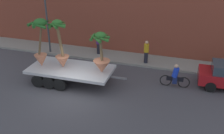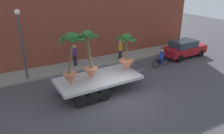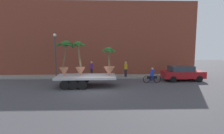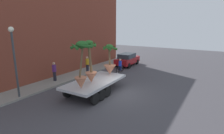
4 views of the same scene
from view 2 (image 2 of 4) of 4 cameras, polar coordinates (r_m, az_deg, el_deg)
The scene contains 12 objects.
ground_plane at distance 13.46m, azimuth 2.18°, elevation -8.11°, with size 60.00×60.00×0.00m, color #423F44.
sidewalk at distance 18.40m, azimuth -7.57°, elevation 0.57°, with size 24.00×2.20×0.15m, color gray.
building_facade at distance 18.88m, azimuth -10.22°, elevation 14.79°, with size 24.00×1.20×8.95m, color brown.
flatbed_trailer at distance 13.82m, azimuth -4.47°, elevation -3.73°, with size 6.34×2.73×0.98m.
potted_palm_rear at distance 12.36m, azimuth -10.66°, elevation 1.97°, with size 1.49×1.46×3.13m.
potted_palm_middle at distance 14.37m, azimuth 3.79°, elevation 2.60°, with size 1.26×1.31×2.57m.
potted_palm_front at distance 13.08m, azimuth -5.84°, elevation 1.86°, with size 1.15×1.24×3.09m.
cyclist at distance 18.36m, azimuth 12.76°, elevation 2.13°, with size 1.84×0.36×1.54m.
parked_car at distance 21.19m, azimuth 18.27°, elevation 4.68°, with size 4.29×1.98×1.58m.
pedestrian_near_gate at distance 18.94m, azimuth 2.14°, elevation 4.49°, with size 0.36×0.36×1.71m.
pedestrian_far_left at distance 17.88m, azimuth -9.68°, elevation 3.10°, with size 0.36×0.36×1.71m.
street_lamp at distance 15.72m, azimuth -22.67°, elevation 7.39°, with size 0.36×0.36×4.83m.
Camera 2 is at (-6.03, -9.95, 6.77)m, focal length 35.02 mm.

